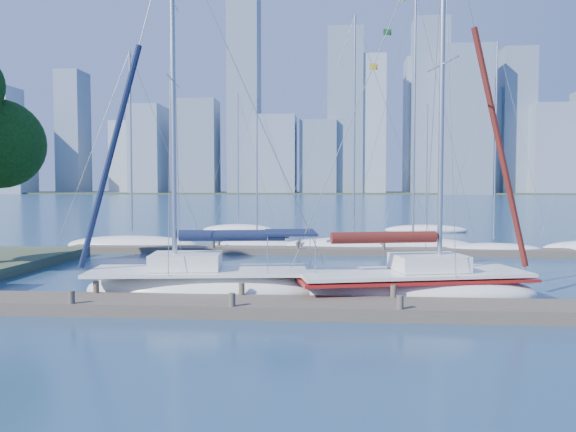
{
  "coord_description": "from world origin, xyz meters",
  "views": [
    {
      "loc": [
        2.97,
        -17.44,
        4.0
      ],
      "look_at": [
        1.31,
        4.0,
        2.87
      ],
      "focal_mm": 35.0,
      "sensor_mm": 36.0,
      "label": 1
    }
  ],
  "objects": [
    {
      "name": "ground",
      "position": [
        0.0,
        0.0,
        0.0
      ],
      "size": [
        700.0,
        700.0,
        0.0
      ],
      "primitive_type": "plane",
      "color": "navy",
      "rests_on": "ground"
    },
    {
      "name": "near_dock",
      "position": [
        0.0,
        0.0,
        0.2
      ],
      "size": [
        26.0,
        2.0,
        0.4
      ],
      "primitive_type": "cube",
      "color": "#4F453A",
      "rests_on": "ground"
    },
    {
      "name": "far_dock",
      "position": [
        2.0,
        16.0,
        0.18
      ],
      "size": [
        30.0,
        1.8,
        0.36
      ],
      "primitive_type": "cube",
      "color": "#4F453A",
      "rests_on": "ground"
    },
    {
      "name": "far_shore",
      "position": [
        0.0,
        320.0,
        0.0
      ],
      "size": [
        800.0,
        100.0,
        1.5
      ],
      "primitive_type": "cube",
      "color": "#38472D",
      "rests_on": "ground"
    },
    {
      "name": "sailboat_navy",
      "position": [
        -1.63,
        2.36,
        1.06
      ],
      "size": [
        8.98,
        3.83,
        13.87
      ],
      "rotation": [
        0.0,
        0.0,
        0.11
      ],
      "color": "white",
      "rests_on": "ground"
    },
    {
      "name": "sailboat_maroon",
      "position": [
        5.84,
        2.51,
        1.15
      ],
      "size": [
        9.07,
        4.7,
        14.8
      ],
      "rotation": [
        0.0,
        0.0,
        0.23
      ],
      "color": "white",
      "rests_on": "ground"
    },
    {
      "name": "bg_boat_0",
      "position": [
        -9.82,
        17.64,
        0.28
      ],
      "size": [
        8.88,
        5.72,
        12.97
      ],
      "rotation": [
        0.0,
        0.0,
        0.41
      ],
      "color": "white",
      "rests_on": "ground"
    },
    {
      "name": "bg_boat_1",
      "position": [
        -1.75,
        17.87,
        0.22
      ],
      "size": [
        6.3,
        3.39,
        10.02
      ],
      "rotation": [
        0.0,
        0.0,
        0.27
      ],
      "color": "white",
      "rests_on": "ground"
    },
    {
      "name": "bg_boat_2",
      "position": [
        4.36,
        17.69,
        0.28
      ],
      "size": [
        9.62,
        3.51,
        14.87
      ],
      "rotation": [
        0.0,
        0.0,
        -0.12
      ],
      "color": "white",
      "rests_on": "ground"
    },
    {
      "name": "bg_boat_3",
      "position": [
        8.07,
        18.03,
        0.31
      ],
      "size": [
        8.12,
        3.6,
        16.42
      ],
      "rotation": [
        0.0,
        0.0,
        0.15
      ],
      "color": "white",
      "rests_on": "ground"
    },
    {
      "name": "bg_boat_4",
      "position": [
        12.6,
        16.61,
        0.25
      ],
      "size": [
        6.21,
        4.13,
        12.77
      ],
      "rotation": [
        0.0,
        0.0,
        -0.41
      ],
      "color": "white",
      "rests_on": "ground"
    },
    {
      "name": "bg_boat_6",
      "position": [
        -5.13,
        30.87,
        0.26
      ],
      "size": [
        6.32,
        2.38,
        12.39
      ],
      "rotation": [
        0.0,
        0.0,
        -0.03
      ],
      "color": "white",
      "rests_on": "ground"
    },
    {
      "name": "bg_boat_7",
      "position": [
        11.26,
        32.43,
        0.23
      ],
      "size": [
        7.26,
        2.21,
        11.48
      ],
      "rotation": [
        0.0,
        0.0,
        0.03
      ],
      "color": "white",
      "rests_on": "ground"
    },
    {
      "name": "skyline",
      "position": [
        25.04,
        290.35,
        35.16
      ],
      "size": [
        504.22,
        51.31,
        113.47
      ],
      "color": "gray",
      "rests_on": "ground"
    }
  ]
}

